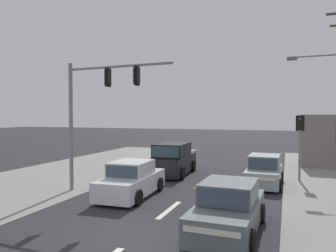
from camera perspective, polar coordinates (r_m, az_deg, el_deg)
The scene contains 10 objects.
ground_plane at distance 10.12m, azimuth -5.87°, elevation -18.80°, with size 140.00×140.00×0.00m, color #28282B.
lane_dash_mid at distance 12.75m, azimuth 0.23°, elevation -14.36°, with size 0.20×2.40×0.01m, color silver.
lane_dash_far at distance 17.40m, azimuth 5.91°, elevation -9.94°, with size 0.20×2.40×0.01m, color silver.
kerb_left_verge at distance 18.15m, azimuth -25.10°, elevation -9.59°, with size 8.00×40.00×0.02m, color gray.
traffic_signal_mast at distance 15.29m, azimuth -12.84°, elevation 4.01°, with size 5.28×0.53×6.00m.
pedestal_signal_far_median at distance 18.97m, azimuth 21.99°, elevation -1.72°, with size 0.44×0.30×3.56m.
sedan_kerbside_parked at distance 14.66m, azimuth -6.37°, elevation -9.39°, with size 2.03×4.30×1.56m.
sedan_crossing_left at distance 10.45m, azimuth 10.48°, elevation -14.09°, with size 1.99×4.28×1.56m.
suv_receding_far at distance 19.77m, azimuth 0.86°, elevation -5.90°, with size 2.24×4.62×1.90m.
hatchback_oncoming_near at distance 17.46m, azimuth 16.39°, elevation -7.63°, with size 1.85×3.67×1.53m.
Camera 1 is at (4.15, -8.51, 3.59)m, focal length 35.00 mm.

